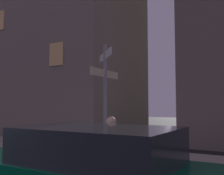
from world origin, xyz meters
The scene contains 5 objects.
sidewalk_kerb centered at (0.00, 6.21, 0.07)m, with size 40.00×3.39×0.14m, color gray.
signpost centered at (0.26, 5.30, 2.34)m, with size 1.09×1.67×3.69m.
car_near_left centered at (2.16, 1.60, 0.81)m, with size 4.70×2.01×1.51m.
cyclist centered at (1.76, 3.00, 0.75)m, with size 1.81×0.38×1.61m.
building_left_block centered at (-9.19, 11.78, 7.80)m, with size 13.94×6.88×15.61m.
Camera 1 is at (4.61, -1.88, 1.84)m, focal length 42.11 mm.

